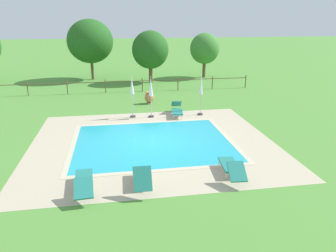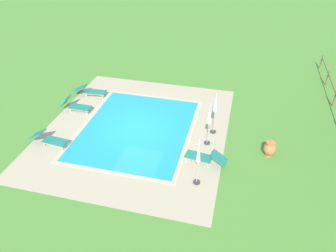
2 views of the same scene
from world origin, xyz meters
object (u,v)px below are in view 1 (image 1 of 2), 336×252
Objects in this scene: patio_umbrella_closed_row_west at (151,90)px; tree_west_mid at (90,41)px; terracotta_urn_near_fence at (149,97)px; tree_centre at (205,49)px; patio_umbrella_closed_row_mid_west at (132,90)px; sun_lounger_north_mid at (231,167)px; sun_lounger_north_near_steps at (84,181)px; tree_east_mid at (150,50)px; sun_lounger_north_end at (142,176)px; patio_umbrella_closed_row_centre at (201,89)px; sun_lounger_north_far at (177,110)px.

patio_umbrella_closed_row_west is 0.44× the size of tree_west_mid.
tree_centre is (6.46, 9.27, 2.34)m from terracotta_urn_near_fence.
patio_umbrella_closed_row_mid_west is 0.58× the size of tree_centre.
tree_centre is at bearing 77.26° from sun_lounger_north_mid.
sun_lounger_north_near_steps is 1.01× the size of sun_lounger_north_mid.
patio_umbrella_closed_row_west is 13.83m from tree_west_mid.
tree_east_mid reaches higher than sun_lounger_north_mid.
terracotta_urn_near_fence is at bearing 99.60° from sun_lounger_north_mid.
terracotta_urn_near_fence is at bearing 82.39° from sun_lounger_north_end.
patio_umbrella_closed_row_mid_west is 3.00× the size of terracotta_urn_near_fence.
tree_east_mid is (4.46, 18.85, 2.55)m from sun_lounger_north_near_steps.
tree_east_mid reaches higher than sun_lounger_north_end.
terracotta_urn_near_fence is (-1.87, 11.05, 0.08)m from sun_lounger_north_mid.
patio_umbrella_closed_row_west is 3.37m from terracotta_urn_near_fence.
sun_lounger_north_mid is 1.12× the size of sun_lounger_north_end.
patio_umbrella_closed_row_mid_west is at bearing -122.41° from tree_centre.
patio_umbrella_closed_row_mid_west is 14.54m from tree_centre.
sun_lounger_north_end is at bearing -175.46° from sun_lounger_north_mid.
sun_lounger_north_end is 0.41× the size of tree_east_mid.
sun_lounger_north_mid is 0.46× the size of tree_east_mid.
sun_lounger_north_mid is 20.98m from tree_centre.
patio_umbrella_closed_row_centre is at bearing -61.48° from tree_west_mid.
sun_lounger_north_far is at bearing -112.52° from tree_centre.
sun_lounger_north_mid is at bearing -96.58° from patio_umbrella_closed_row_centre.
sun_lounger_north_end is 0.76× the size of patio_umbrella_closed_row_centre.
tree_east_mid is at bearing 83.60° from patio_umbrella_closed_row_west.
sun_lounger_north_near_steps is 0.46× the size of tree_east_mid.
patio_umbrella_closed_row_west is 0.53× the size of tree_east_mid.
sun_lounger_north_end is (-2.87, -8.26, 0.03)m from sun_lounger_north_far.
patio_umbrella_closed_row_west is (-2.09, 7.91, 1.27)m from sun_lounger_north_mid.
sun_lounger_north_mid is 8.28m from patio_umbrella_closed_row_west.
sun_lounger_north_end reaches higher than sun_lounger_north_near_steps.
patio_umbrella_closed_row_centre is 0.58× the size of tree_centre.
sun_lounger_north_end reaches higher than sun_lounger_north_mid.
sun_lounger_north_end is at bearing -117.78° from patio_umbrella_closed_row_centre.
tree_centre is (7.77, 12.24, 1.14)m from patio_umbrella_closed_row_mid_west.
tree_west_mid reaches higher than sun_lounger_north_near_steps.
patio_umbrella_closed_row_centre is at bearing -0.64° from patio_umbrella_closed_row_west.
patio_umbrella_closed_row_centre is at bearing 52.23° from sun_lounger_north_near_steps.
sun_lounger_north_mid is 2.54× the size of terracotta_urn_near_fence.
sun_lounger_north_near_steps is at bearing -107.20° from terracotta_urn_near_fence.
patio_umbrella_closed_row_mid_west is 0.54× the size of tree_east_mid.
terracotta_urn_near_fence is at bearing -97.35° from tree_east_mid.
tree_east_mid is (2.29, 10.56, 1.25)m from patio_umbrella_closed_row_mid_west.
tree_east_mid is at bearing 99.48° from patio_umbrella_closed_row_centre.
sun_lounger_north_near_steps is at bearing -115.85° from tree_centre.
tree_centre is at bearing 57.59° from patio_umbrella_closed_row_mid_west.
terracotta_urn_near_fence is (0.23, 3.14, -1.19)m from patio_umbrella_closed_row_west.
patio_umbrella_closed_row_west is at bearing 104.83° from sun_lounger_north_mid.
patio_umbrella_closed_row_centre reaches higher than sun_lounger_north_mid.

